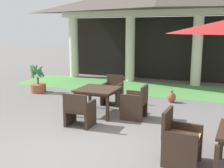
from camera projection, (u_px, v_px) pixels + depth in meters
name	position (u px, v px, depth m)	size (l,w,h in m)	color
ground_plane	(79.00, 152.00, 5.13)	(60.00, 60.00, 0.00)	slate
background_pavilion	(164.00, 7.00, 11.27)	(9.70, 2.40, 4.17)	beige
lawn_strip	(154.00, 88.00, 10.63)	(11.50, 2.66, 0.01)	#519347
patio_table_near_foreground	(98.00, 92.00, 7.34)	(1.03, 1.03, 0.70)	#38281E
patio_chair_near_foreground_east	(135.00, 103.00, 6.99)	(0.58, 0.55, 0.87)	#38281E
patio_chair_near_foreground_south	(79.00, 110.00, 6.42)	(0.62, 0.52, 0.82)	#38281E
patio_chair_near_foreground_north	(112.00, 91.00, 8.34)	(0.55, 0.57, 0.87)	#38281E
patio_chair_mid_left_west	(180.00, 140.00, 4.61)	(0.63, 0.61, 0.93)	#38281E
potted_palm_left_edge	(38.00, 84.00, 9.96)	(0.62, 0.68, 1.05)	#995638
terracotta_urn	(172.00, 97.00, 8.59)	(0.26, 0.26, 0.40)	brown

